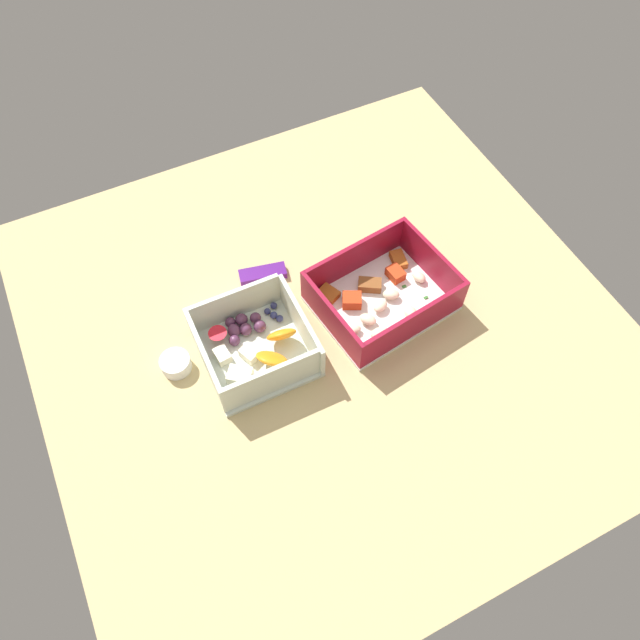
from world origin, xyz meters
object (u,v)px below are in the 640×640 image
at_px(pasta_container, 381,295).
at_px(fruit_bowl, 254,344).
at_px(paper_cup_liner, 176,364).
at_px(candy_bar, 263,274).

height_order(pasta_container, fruit_bowl, same).
bearing_deg(paper_cup_liner, fruit_bowl, -13.44).
xyz_separation_m(candy_bar, paper_cup_liner, (-0.17, -0.09, 0.00)).
xyz_separation_m(fruit_bowl, paper_cup_liner, (-0.11, 0.03, -0.01)).
height_order(fruit_bowl, paper_cup_liner, fruit_bowl).
bearing_deg(fruit_bowl, candy_bar, 62.13).
bearing_deg(paper_cup_liner, candy_bar, 28.40).
relative_size(fruit_bowl, candy_bar, 2.06).
distance_m(pasta_container, candy_bar, 0.18).
xyz_separation_m(fruit_bowl, candy_bar, (0.06, 0.12, -0.02)).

